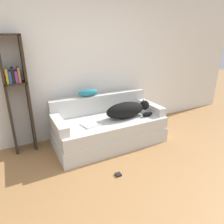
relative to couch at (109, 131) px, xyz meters
The scene contains 11 objects.
ground_plane 1.69m from the couch, 98.56° to the right, with size 20.00×20.00×0.00m, color #9E7042.
wall_back 1.32m from the couch, 111.31° to the left, with size 7.66×0.06×2.70m.
couch is the anchor object (origin of this frame).
couch_backrest 0.55m from the couch, 90.00° to the left, with size 1.84×0.15×0.33m.
couch_arm_left 0.92m from the couch, behind, with size 0.15×0.71×0.14m.
couch_arm_right 0.92m from the couch, ahead, with size 0.15×0.71×0.14m.
dog 0.49m from the couch, 18.72° to the right, with size 0.84×0.30×0.28m.
laptop 0.45m from the couch, 166.27° to the right, with size 0.34×0.30×0.02m.
throw_pillow 0.76m from the couch, 120.32° to the left, with size 0.37×0.14×0.13m.
bookshelf 1.62m from the couch, 161.25° to the left, with size 0.33×0.26×1.81m.
power_adapter 0.95m from the couch, 109.67° to the right, with size 0.08×0.08×0.03m.
Camera 1 is at (-1.18, -1.16, 1.76)m, focal length 32.00 mm.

